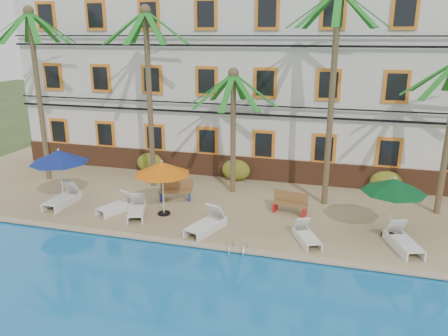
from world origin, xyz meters
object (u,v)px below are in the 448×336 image
(palm_c, at_px, (233,112))
(pool_ladder, at_px, (238,252))
(lounger_a, at_px, (63,198))
(lounger_c, at_px, (137,209))
(umbrella_green, at_px, (394,186))
(umbrella_blue, at_px, (59,157))
(palm_a, at_px, (36,73))
(palm_b, at_px, (148,75))
(umbrella_red, at_px, (162,169))
(bench_left, at_px, (175,190))
(lounger_b, at_px, (118,205))
(lounger_e, at_px, (306,235))
(lounger_f, at_px, (403,241))
(lounger_d, at_px, (206,224))
(palm_d, at_px, (334,72))
(bench_right, at_px, (290,203))

(palm_c, distance_m, pool_ladder, 7.24)
(lounger_a, relative_size, lounger_c, 1.05)
(umbrella_green, height_order, lounger_c, umbrella_green)
(lounger_a, bearing_deg, umbrella_green, 2.14)
(umbrella_blue, bearing_deg, palm_a, 135.56)
(palm_b, height_order, lounger_c, palm_b)
(lounger_a, distance_m, lounger_c, 3.74)
(umbrella_red, bearing_deg, lounger_c, -157.93)
(umbrella_green, bearing_deg, palm_b, 165.03)
(palm_c, bearing_deg, palm_a, -175.96)
(lounger_c, relative_size, bench_left, 1.22)
(lounger_b, distance_m, lounger_e, 8.11)
(lounger_a, bearing_deg, pool_ladder, -14.54)
(palm_c, bearing_deg, lounger_f, -29.19)
(palm_a, relative_size, lounger_b, 4.64)
(lounger_f, relative_size, bench_left, 1.30)
(pool_ladder, bearing_deg, umbrella_blue, 164.62)
(lounger_e, bearing_deg, lounger_f, 6.74)
(palm_c, bearing_deg, lounger_d, -88.47)
(lounger_f, bearing_deg, umbrella_red, 176.47)
(lounger_a, relative_size, lounger_b, 1.08)
(palm_d, bearing_deg, lounger_c, -155.00)
(umbrella_blue, relative_size, umbrella_red, 1.07)
(umbrella_blue, distance_m, lounger_d, 7.37)
(palm_b, height_order, umbrella_green, palm_b)
(bench_left, bearing_deg, palm_a, 171.97)
(palm_b, relative_size, lounger_b, 4.63)
(umbrella_red, bearing_deg, lounger_f, -3.53)
(bench_right, bearing_deg, lounger_a, -170.07)
(lounger_d, height_order, pool_ladder, lounger_d)
(palm_c, relative_size, umbrella_blue, 2.31)
(umbrella_red, distance_m, lounger_d, 3.00)
(pool_ladder, bearing_deg, palm_a, 155.71)
(lounger_a, distance_m, lounger_b, 2.73)
(palm_b, relative_size, umbrella_green, 3.65)
(umbrella_blue, height_order, bench_left, umbrella_blue)
(lounger_c, height_order, lounger_d, lounger_d)
(lounger_a, relative_size, lounger_f, 0.98)
(umbrella_red, bearing_deg, pool_ladder, -32.29)
(lounger_a, height_order, lounger_f, lounger_a)
(umbrella_red, distance_m, lounger_c, 2.07)
(palm_a, height_order, umbrella_red, palm_a)
(lounger_e, bearing_deg, palm_c, 131.41)
(lounger_b, distance_m, pool_ladder, 6.26)
(lounger_d, distance_m, bench_right, 3.90)
(lounger_d, height_order, lounger_f, lounger_d)
(palm_a, distance_m, lounger_d, 11.83)
(lounger_e, bearing_deg, palm_b, 152.11)
(palm_b, bearing_deg, lounger_f, -18.67)
(lounger_f, bearing_deg, palm_d, 128.65)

